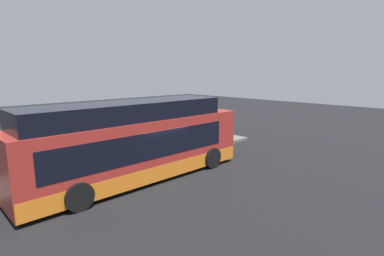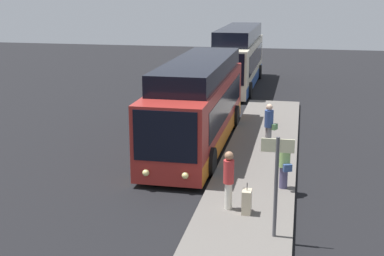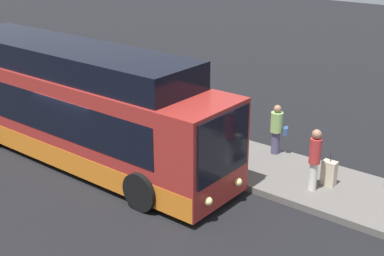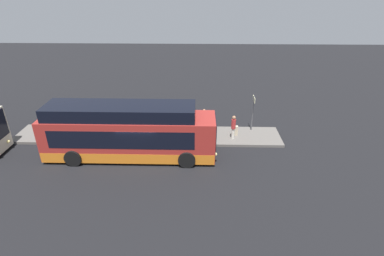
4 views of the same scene
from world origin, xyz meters
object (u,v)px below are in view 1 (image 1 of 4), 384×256
Objects in this scene: bus_lead at (136,145)px; suitcase at (202,136)px; sign_post at (206,114)px; passenger_waiting at (206,129)px; passenger_boarding at (167,131)px; passenger_with_bags at (108,144)px.

suitcase is (7.37, 2.91, -1.13)m from bus_lead.
bus_lead is at bearing -156.45° from sign_post.
passenger_waiting is at bearing -110.67° from suitcase.
passenger_boarding is 2.58m from suitcase.
sign_post is at bearing 129.97° from passenger_waiting.
passenger_with_bags is at bearing 86.20° from bus_lead.
passenger_with_bags reaches higher than suitcase.
passenger_waiting is 0.65× the size of sign_post.
passenger_waiting is 1.89× the size of suitcase.
suitcase is (0.22, 0.58, -0.66)m from passenger_waiting.
passenger_boarding is 4.91m from passenger_with_bags.
bus_lead is 6.20× the size of passenger_waiting.
passenger_with_bags reaches higher than passenger_boarding.
sign_post is (1.58, 1.47, 0.73)m from passenger_waiting.
sign_post is (8.74, 3.81, 0.26)m from bus_lead.
passenger_boarding is 2.63m from passenger_waiting.
passenger_with_bags is (0.21, 3.10, -0.50)m from bus_lead.
passenger_waiting is (2.10, -1.58, 0.14)m from passenger_boarding.
passenger_boarding is 3.79m from sign_post.
passenger_with_bags is at bearing -99.28° from passenger_waiting.
passenger_boarding is (5.05, 3.91, -0.61)m from bus_lead.
suitcase is 2.14m from sign_post.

